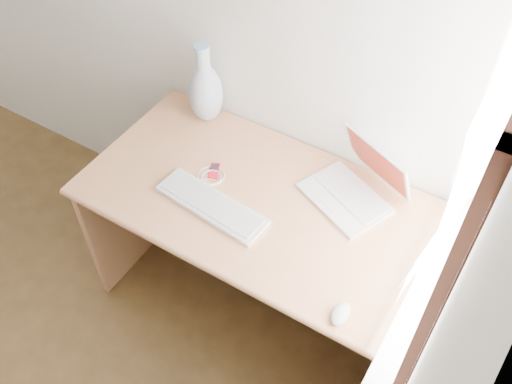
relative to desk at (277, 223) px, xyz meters
The scene contains 9 objects.
window 1.02m from the desk, 13.66° to the right, with size 0.11×0.99×1.10m.
desk is the anchor object (origin of this frame).
laptop 0.39m from the desk, 26.01° to the left, with size 0.39×0.38×0.22m.
external_keyboard 0.36m from the desk, 127.40° to the right, with size 0.47×0.18×0.02m.
mouse 0.64m from the desk, 40.49° to the right, with size 0.06×0.09×0.03m, color white.
ipod 0.35m from the desk, 167.40° to the right, with size 0.07×0.09×0.01m.
cable_coil 0.35m from the desk, 161.18° to the right, with size 0.11×0.11×0.01m, color white.
remote 0.38m from the desk, 149.95° to the right, with size 0.03×0.07×0.01m, color white.
vase 0.63m from the desk, 158.03° to the left, with size 0.15×0.15×0.38m.
Camera 1 is at (1.74, 0.14, 2.42)m, focal length 40.00 mm.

